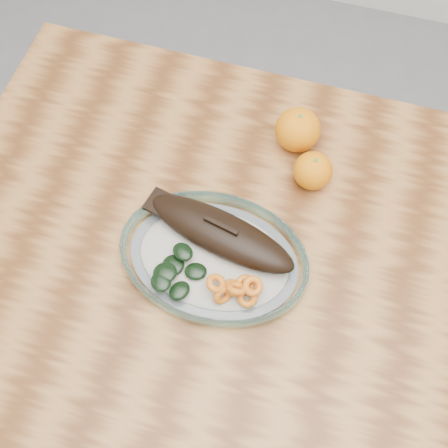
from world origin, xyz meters
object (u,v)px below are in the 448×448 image
(dining_table, at_px, (273,288))
(plated_meal, at_px, (214,255))
(orange_left, at_px, (298,130))
(orange_right, at_px, (313,171))

(dining_table, distance_m, plated_meal, 0.16)
(plated_meal, distance_m, orange_left, 0.28)
(plated_meal, relative_size, orange_right, 8.31)
(dining_table, bearing_deg, orange_left, 96.62)
(plated_meal, height_order, orange_left, same)
(dining_table, xyz_separation_m, orange_left, (-0.03, 0.25, 0.14))
(orange_left, bearing_deg, dining_table, -83.38)
(dining_table, distance_m, orange_right, 0.22)
(orange_left, xyz_separation_m, orange_right, (0.04, -0.07, -0.01))
(plated_meal, xyz_separation_m, orange_right, (0.12, 0.19, 0.02))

